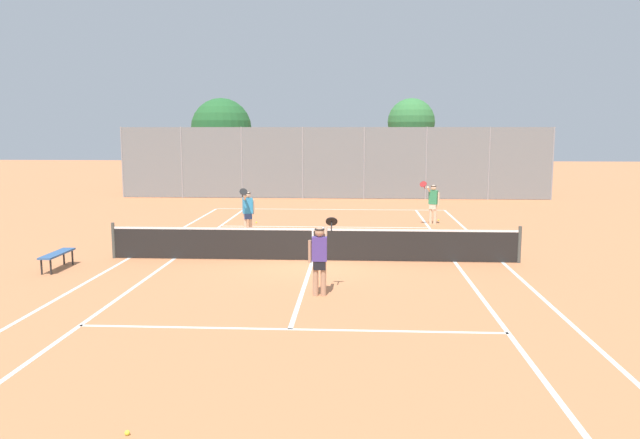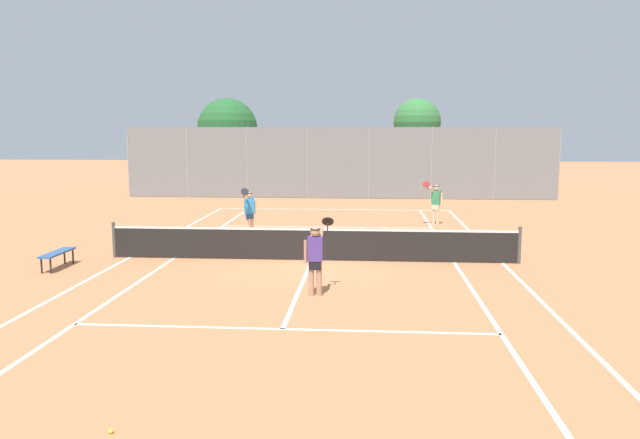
# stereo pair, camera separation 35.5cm
# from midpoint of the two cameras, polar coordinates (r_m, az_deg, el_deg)

# --- Properties ---
(ground_plane) EXTENTS (120.00, 120.00, 0.00)m
(ground_plane) POSITION_cam_midpoint_polar(r_m,az_deg,el_deg) (18.32, -0.19, -3.76)
(ground_plane) COLOR #CC7A4C
(court_line_markings) EXTENTS (11.10, 23.90, 0.01)m
(court_line_markings) POSITION_cam_midpoint_polar(r_m,az_deg,el_deg) (18.32, -0.19, -3.75)
(court_line_markings) COLOR silver
(court_line_markings) RESTS_ON ground
(tennis_net) EXTENTS (12.00, 0.10, 1.07)m
(tennis_net) POSITION_cam_midpoint_polar(r_m,az_deg,el_deg) (18.22, -0.19, -2.19)
(tennis_net) COLOR #474C47
(tennis_net) RESTS_ON ground
(player_near_side) EXTENTS (0.66, 0.74, 1.77)m
(player_near_side) POSITION_cam_midpoint_polar(r_m,az_deg,el_deg) (14.29, 0.28, -3.38)
(player_near_side) COLOR tan
(player_near_side) RESTS_ON ground
(player_far_left) EXTENTS (0.44, 0.88, 1.77)m
(player_far_left) POSITION_cam_midpoint_polar(r_m,az_deg,el_deg) (22.54, -6.03, 0.84)
(player_far_left) COLOR beige
(player_far_left) RESTS_ON ground
(player_far_right) EXTENTS (0.86, 0.67, 1.77)m
(player_far_right) POSITION_cam_midpoint_polar(r_m,az_deg,el_deg) (25.58, 10.95, 1.60)
(player_far_right) COLOR beige
(player_far_right) RESTS_ON ground
(loose_tennis_ball_0) EXTENTS (0.07, 0.07, 0.07)m
(loose_tennis_ball_0) POSITION_cam_midpoint_polar(r_m,az_deg,el_deg) (26.71, 11.43, -0.07)
(loose_tennis_ball_0) COLOR #D1DB33
(loose_tennis_ball_0) RESTS_ON ground
(loose_tennis_ball_1) EXTENTS (0.07, 0.07, 0.07)m
(loose_tennis_ball_1) POSITION_cam_midpoint_polar(r_m,az_deg,el_deg) (8.64, -17.41, -17.98)
(loose_tennis_ball_1) COLOR #D1DB33
(loose_tennis_ball_1) RESTS_ON ground
(loose_tennis_ball_2) EXTENTS (0.07, 0.07, 0.07)m
(loose_tennis_ball_2) POSITION_cam_midpoint_polar(r_m,az_deg,el_deg) (25.75, -5.20, -0.25)
(loose_tennis_ball_2) COLOR #D1DB33
(loose_tennis_ball_2) RESTS_ON ground
(courtside_bench) EXTENTS (0.36, 1.50, 0.47)m
(courtside_bench) POSITION_cam_midpoint_polar(r_m,az_deg,el_deg) (18.60, -22.38, -2.92)
(courtside_bench) COLOR #33598C
(courtside_bench) RESTS_ON ground
(back_fence) EXTENTS (23.99, 0.08, 3.97)m
(back_fence) POSITION_cam_midpoint_polar(r_m,az_deg,el_deg) (34.70, 1.98, 5.19)
(back_fence) COLOR gray
(back_fence) RESTS_ON ground
(tree_behind_left) EXTENTS (3.72, 3.72, 5.75)m
(tree_behind_left) POSITION_cam_midpoint_polar(r_m,az_deg,el_deg) (39.37, -8.14, 8.07)
(tree_behind_left) COLOR brown
(tree_behind_left) RESTS_ON ground
(tree_behind_right) EXTENTS (2.87, 2.87, 5.71)m
(tree_behind_right) POSITION_cam_midpoint_polar(r_m,az_deg,el_deg) (38.60, 9.14, 8.68)
(tree_behind_right) COLOR brown
(tree_behind_right) RESTS_ON ground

